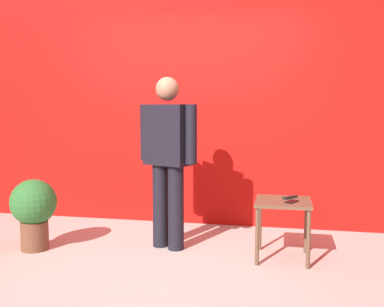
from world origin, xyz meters
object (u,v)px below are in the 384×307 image
object	(u,v)px
standing_person	(168,153)
side_table	(283,210)
cell_phone	(292,202)
potted_plant	(34,208)
tv_remote	(290,197)

from	to	relation	value
standing_person	side_table	world-z (taller)	standing_person
cell_phone	potted_plant	xyz separation A→B (m)	(-2.42, -0.15, -0.14)
potted_plant	standing_person	bearing A→B (deg)	14.50
standing_person	side_table	size ratio (longest dim) A/B	3.07
potted_plant	cell_phone	bearing A→B (deg)	3.55
side_table	cell_phone	xyz separation A→B (m)	(0.07, -0.07, 0.09)
side_table	cell_phone	bearing A→B (deg)	-41.65
standing_person	tv_remote	distance (m)	1.22
standing_person	cell_phone	distance (m)	1.25
standing_person	potted_plant	xyz separation A→B (m)	(-1.25, -0.32, -0.52)
cell_phone	potted_plant	distance (m)	2.43
side_table	tv_remote	size ratio (longest dim) A/B	3.18
side_table	tv_remote	world-z (taller)	tv_remote
tv_remote	potted_plant	size ratio (longest dim) A/B	0.25
standing_person	cell_phone	xyz separation A→B (m)	(1.17, -0.17, -0.38)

